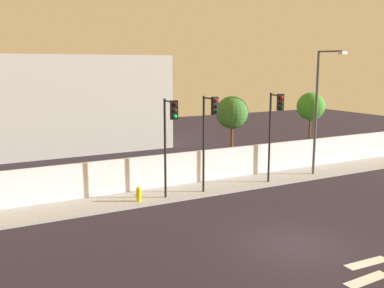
{
  "coord_description": "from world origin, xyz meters",
  "views": [
    {
      "loc": [
        -11.09,
        -12.29,
        6.81
      ],
      "look_at": [
        -1.02,
        6.5,
        2.99
      ],
      "focal_mm": 41.56,
      "sensor_mm": 36.0,
      "label": 1
    }
  ],
  "objects_px": {
    "street_lamp_curbside": "(319,104)",
    "roadside_tree_midleft": "(311,107)",
    "fire_hydrant": "(139,193)",
    "roadside_tree_leftmost": "(232,113)",
    "traffic_light_right": "(275,119)",
    "traffic_light_left": "(209,124)",
    "traffic_light_center": "(170,128)"
  },
  "relations": [
    {
      "from": "traffic_light_left",
      "to": "street_lamp_curbside",
      "type": "height_order",
      "value": "street_lamp_curbside"
    },
    {
      "from": "fire_hydrant",
      "to": "traffic_light_right",
      "type": "bearing_deg",
      "value": -3.81
    },
    {
      "from": "street_lamp_curbside",
      "to": "roadside_tree_leftmost",
      "type": "bearing_deg",
      "value": 147.72
    },
    {
      "from": "traffic_light_center",
      "to": "roadside_tree_midleft",
      "type": "relative_size",
      "value": 1.01
    },
    {
      "from": "fire_hydrant",
      "to": "traffic_light_center",
      "type": "bearing_deg",
      "value": -24.96
    },
    {
      "from": "street_lamp_curbside",
      "to": "fire_hydrant",
      "type": "distance_m",
      "value": 12.31
    },
    {
      "from": "traffic_light_right",
      "to": "street_lamp_curbside",
      "type": "xyz_separation_m",
      "value": [
        3.73,
        0.51,
        0.64
      ]
    },
    {
      "from": "roadside_tree_leftmost",
      "to": "roadside_tree_midleft",
      "type": "height_order",
      "value": "roadside_tree_midleft"
    },
    {
      "from": "traffic_light_center",
      "to": "traffic_light_right",
      "type": "height_order",
      "value": "traffic_light_right"
    },
    {
      "from": "fire_hydrant",
      "to": "roadside_tree_leftmost",
      "type": "bearing_deg",
      "value": 20.86
    },
    {
      "from": "traffic_light_right",
      "to": "traffic_light_left",
      "type": "bearing_deg",
      "value": 179.21
    },
    {
      "from": "traffic_light_left",
      "to": "roadside_tree_midleft",
      "type": "relative_size",
      "value": 1.02
    },
    {
      "from": "traffic_light_left",
      "to": "traffic_light_right",
      "type": "height_order",
      "value": "traffic_light_right"
    },
    {
      "from": "roadside_tree_leftmost",
      "to": "roadside_tree_midleft",
      "type": "distance_m",
      "value": 6.34
    },
    {
      "from": "street_lamp_curbside",
      "to": "roadside_tree_midleft",
      "type": "xyz_separation_m",
      "value": [
        1.93,
        2.78,
        -0.48
      ]
    },
    {
      "from": "fire_hydrant",
      "to": "traffic_light_left",
      "type": "bearing_deg",
      "value": -7.15
    },
    {
      "from": "fire_hydrant",
      "to": "roadside_tree_midleft",
      "type": "bearing_deg",
      "value": 11.5
    },
    {
      "from": "roadside_tree_midleft",
      "to": "street_lamp_curbside",
      "type": "bearing_deg",
      "value": -124.83
    },
    {
      "from": "traffic_light_right",
      "to": "fire_hydrant",
      "type": "distance_m",
      "value": 8.61
    },
    {
      "from": "traffic_light_center",
      "to": "fire_hydrant",
      "type": "distance_m",
      "value": 3.61
    },
    {
      "from": "fire_hydrant",
      "to": "roadside_tree_leftmost",
      "type": "distance_m",
      "value": 8.46
    },
    {
      "from": "traffic_light_left",
      "to": "fire_hydrant",
      "type": "xyz_separation_m",
      "value": [
        -3.75,
        0.47,
        -3.27
      ]
    },
    {
      "from": "traffic_light_left",
      "to": "fire_hydrant",
      "type": "bearing_deg",
      "value": 172.85
    },
    {
      "from": "traffic_light_center",
      "to": "fire_hydrant",
      "type": "relative_size",
      "value": 6.75
    },
    {
      "from": "traffic_light_right",
      "to": "fire_hydrant",
      "type": "xyz_separation_m",
      "value": [
        -7.93,
        0.53,
        -3.3
      ]
    },
    {
      "from": "roadside_tree_leftmost",
      "to": "street_lamp_curbside",
      "type": "bearing_deg",
      "value": -32.28
    },
    {
      "from": "traffic_light_right",
      "to": "roadside_tree_leftmost",
      "type": "distance_m",
      "value": 3.36
    },
    {
      "from": "traffic_light_left",
      "to": "roadside_tree_leftmost",
      "type": "height_order",
      "value": "traffic_light_left"
    },
    {
      "from": "roadside_tree_leftmost",
      "to": "traffic_light_left",
      "type": "bearing_deg",
      "value": -137.31
    },
    {
      "from": "street_lamp_curbside",
      "to": "fire_hydrant",
      "type": "bearing_deg",
      "value": 179.92
    },
    {
      "from": "traffic_light_left",
      "to": "roadside_tree_midleft",
      "type": "xyz_separation_m",
      "value": [
        9.84,
        3.23,
        0.18
      ]
    },
    {
      "from": "roadside_tree_leftmost",
      "to": "roadside_tree_midleft",
      "type": "xyz_separation_m",
      "value": [
        6.34,
        -0.0,
        0.09
      ]
    }
  ]
}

